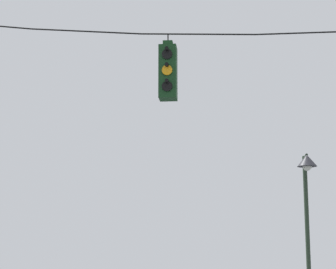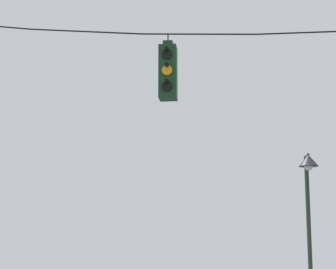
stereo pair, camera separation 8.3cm
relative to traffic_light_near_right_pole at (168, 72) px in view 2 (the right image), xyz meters
name	(u,v)px [view 2 (the right image)]	position (x,y,z in m)	size (l,w,h in m)	color
span_wire	(314,23)	(2.82, 0.00, 0.89)	(15.62, 0.03, 0.58)	black
traffic_light_near_right_pole	(168,72)	(0.00, 0.00, 0.00)	(0.34, 0.58, 1.31)	#143819
street_lamp	(309,193)	(3.22, 5.77, -1.82)	(0.53, 0.91, 4.80)	#233323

